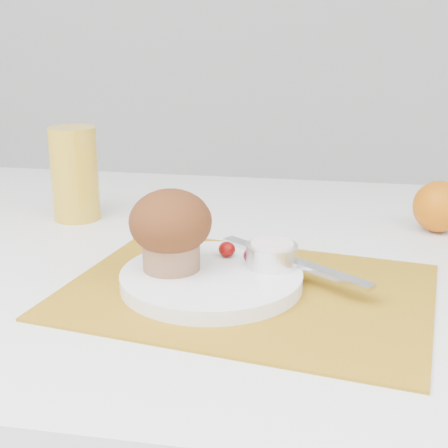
% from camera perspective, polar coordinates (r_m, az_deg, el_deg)
% --- Properties ---
extents(placemat, '(0.43, 0.35, 0.00)m').
position_cam_1_polar(placemat, '(0.69, 2.16, -6.12)').
color(placemat, '#A57416').
rests_on(placemat, table).
extents(plate, '(0.26, 0.26, 0.02)m').
position_cam_1_polar(plate, '(0.70, -1.16, -5.00)').
color(plate, white).
rests_on(plate, placemat).
extents(ramekin, '(0.07, 0.07, 0.03)m').
position_cam_1_polar(ramekin, '(0.71, 4.40, -2.86)').
color(ramekin, silver).
rests_on(ramekin, plate).
extents(cream, '(0.05, 0.05, 0.01)m').
position_cam_1_polar(cream, '(0.70, 4.43, -1.91)').
color(cream, white).
rests_on(cream, ramekin).
extents(raspberry_near, '(0.02, 0.02, 0.02)m').
position_cam_1_polar(raspberry_near, '(0.73, 0.27, -2.32)').
color(raspberry_near, '#570402').
rests_on(raspberry_near, plate).
extents(raspberry_far, '(0.02, 0.02, 0.02)m').
position_cam_1_polar(raspberry_far, '(0.71, 2.67, -2.92)').
color(raspberry_far, '#510215').
rests_on(raspberry_far, plate).
extents(butter_knife, '(0.18, 0.14, 0.01)m').
position_cam_1_polar(butter_knife, '(0.72, 6.26, -3.39)').
color(butter_knife, silver).
rests_on(butter_knife, plate).
extents(orange, '(0.07, 0.07, 0.07)m').
position_cam_1_polar(orange, '(0.93, 19.07, 1.51)').
color(orange, '#CD6307').
rests_on(orange, table).
extents(juice_glass, '(0.08, 0.08, 0.14)m').
position_cam_1_polar(juice_glass, '(0.95, -13.49, 4.48)').
color(juice_glass, gold).
rests_on(juice_glass, table).
extents(muffin, '(0.09, 0.09, 0.09)m').
position_cam_1_polar(muffin, '(0.69, -4.90, -0.36)').
color(muffin, '#996B4A').
rests_on(muffin, plate).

